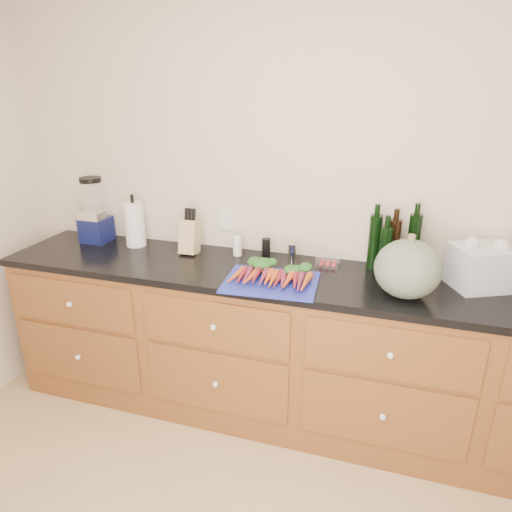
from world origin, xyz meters
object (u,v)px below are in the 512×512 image
(blender_appliance, at_px, (94,214))
(knife_block, at_px, (190,237))
(squash, at_px, (408,269))
(carrots, at_px, (273,275))
(cutting_board, at_px, (271,282))
(paper_towel, at_px, (135,224))
(tomato_box, at_px, (328,261))

(blender_appliance, height_order, knife_block, blender_appliance)
(knife_block, bearing_deg, squash, -11.22)
(squash, distance_m, knife_block, 1.29)
(carrots, bearing_deg, cutting_board, -90.00)
(blender_appliance, bearing_deg, cutting_board, -13.93)
(carrots, bearing_deg, squash, 1.37)
(paper_towel, bearing_deg, blender_appliance, -179.55)
(knife_block, relative_size, tomato_box, 1.56)
(cutting_board, bearing_deg, squash, 4.15)
(squash, bearing_deg, cutting_board, -175.85)
(knife_block, xyz_separation_m, tomato_box, (0.85, 0.03, -0.07))
(tomato_box, bearing_deg, carrots, -129.73)
(carrots, bearing_deg, blender_appliance, 167.45)
(paper_towel, bearing_deg, knife_block, -2.93)
(carrots, height_order, tomato_box, carrots)
(blender_appliance, bearing_deg, paper_towel, 0.45)
(cutting_board, height_order, paper_towel, paper_towel)
(cutting_board, xyz_separation_m, carrots, (0.00, 0.03, 0.03))
(blender_appliance, relative_size, tomato_box, 3.21)
(tomato_box, bearing_deg, squash, -33.75)
(cutting_board, distance_m, blender_appliance, 1.33)
(cutting_board, distance_m, squash, 0.68)
(tomato_box, bearing_deg, knife_block, -177.97)
(squash, relative_size, blender_appliance, 0.75)
(knife_block, bearing_deg, tomato_box, 2.03)
(cutting_board, xyz_separation_m, paper_towel, (-0.99, 0.32, 0.13))
(blender_appliance, height_order, paper_towel, blender_appliance)
(cutting_board, relative_size, paper_towel, 1.71)
(paper_towel, relative_size, tomato_box, 2.14)
(blender_appliance, bearing_deg, knife_block, -1.49)
(cutting_board, xyz_separation_m, knife_block, (-0.60, 0.30, 0.10))
(knife_block, bearing_deg, blender_appliance, 178.51)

